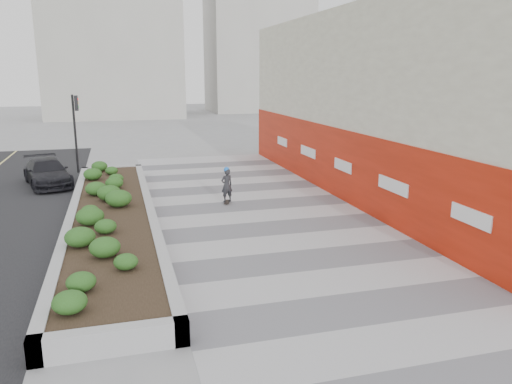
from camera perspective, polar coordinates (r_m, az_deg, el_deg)
ground at (r=13.16m, az=8.96°, el=-10.39°), size 160.00×160.00×0.00m
walkway at (r=15.73m, az=4.43°, el=-6.20°), size 8.00×36.00×0.01m
building at (r=23.33m, az=15.96°, el=9.69°), size 6.04×24.08×8.00m
planter at (r=18.56m, az=-16.17°, el=-2.32°), size 3.00×18.00×0.90m
traffic_signal_near at (r=28.60m, az=-19.91°, el=7.55°), size 0.33×0.28×4.20m
distant_bldg_north_l at (r=66.08m, az=-16.17°, el=16.96°), size 16.00×12.00×20.00m
distant_bldg_north_r at (r=74.02m, az=0.26°, el=18.57°), size 14.00×10.00×24.00m
manhole_cover at (r=15.91m, az=6.14°, el=-6.03°), size 0.44×0.44×0.01m
skateboarder at (r=20.64m, az=-3.36°, el=0.80°), size 0.58×0.75×1.55m
car_dark at (r=26.07m, az=-22.76°, el=2.09°), size 2.90×4.72×1.28m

